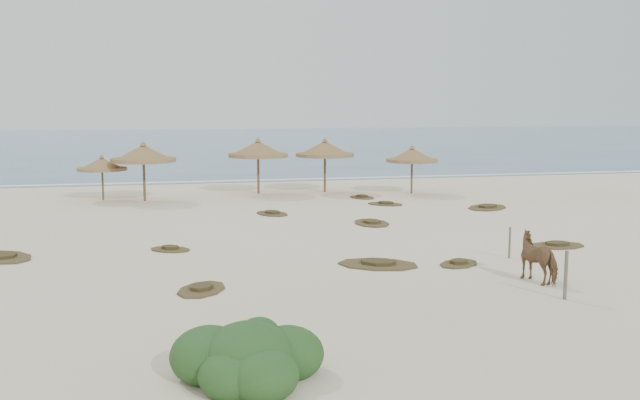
{
  "coord_description": "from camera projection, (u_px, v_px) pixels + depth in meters",
  "views": [
    {
      "loc": [
        -4.65,
        -21.22,
        5.1
      ],
      "look_at": [
        1.27,
        5.0,
        1.46
      ],
      "focal_mm": 40.0,
      "sensor_mm": 36.0,
      "label": 1
    }
  ],
  "objects": [
    {
      "name": "palapa_1",
      "position": [
        102.0,
        165.0,
        37.76
      ],
      "size": [
        3.14,
        3.14,
        2.44
      ],
      "rotation": [
        0.0,
        0.0,
        -0.24
      ],
      "color": "brown",
      "rests_on": "ground"
    },
    {
      "name": "scrub_9",
      "position": [
        378.0,
        264.0,
        22.65
      ],
      "size": [
        3.06,
        2.64,
        0.16
      ],
      "rotation": [
        0.0,
        0.0,
        2.69
      ],
      "color": "brown",
      "rests_on": "ground"
    },
    {
      "name": "bush",
      "position": [
        249.0,
        359.0,
        13.16
      ],
      "size": [
        2.91,
        2.56,
        1.3
      ],
      "rotation": [
        0.0,
        0.0,
        0.39
      ],
      "color": "#2A5323",
      "rests_on": "ground"
    },
    {
      "name": "scrub_11",
      "position": [
        202.0,
        289.0,
        19.59
      ],
      "size": [
        1.9,
        2.18,
        0.16
      ],
      "rotation": [
        0.0,
        0.0,
        1.11
      ],
      "color": "brown",
      "rests_on": "ground"
    },
    {
      "name": "foam_line",
      "position": [
        232.0,
        181.0,
        47.35
      ],
      "size": [
        70.0,
        0.6,
        0.01
      ],
      "primitive_type": "cube",
      "color": "white",
      "rests_on": "ground"
    },
    {
      "name": "palapa_3",
      "position": [
        258.0,
        150.0,
        40.41
      ],
      "size": [
        4.44,
        4.44,
        3.22
      ],
      "rotation": [
        0.0,
        0.0,
        0.37
      ],
      "color": "brown",
      "rests_on": "ground"
    },
    {
      "name": "scrub_2",
      "position": [
        170.0,
        249.0,
        24.97
      ],
      "size": [
        1.78,
        1.62,
        0.16
      ],
      "rotation": [
        0.0,
        0.0,
        2.56
      ],
      "color": "brown",
      "rests_on": "ground"
    },
    {
      "name": "palapa_4",
      "position": [
        325.0,
        150.0,
        41.15
      ],
      "size": [
        4.49,
        4.49,
        3.17
      ],
      "rotation": [
        0.0,
        0.0,
        -0.43
      ],
      "color": "brown",
      "rests_on": "ground"
    },
    {
      "name": "fence_post_near",
      "position": [
        566.0,
        275.0,
        18.63
      ],
      "size": [
        0.12,
        0.12,
        1.3
      ],
      "primitive_type": "cylinder",
      "rotation": [
        0.0,
        0.0,
        -0.3
      ],
      "color": "#685E4E",
      "rests_on": "ground"
    },
    {
      "name": "ground",
      "position": [
        316.0,
        269.0,
        22.22
      ],
      "size": [
        160.0,
        160.0,
        0.0
      ],
      "primitive_type": "plane",
      "color": "beige",
      "rests_on": "ground"
    },
    {
      "name": "scrub_5",
      "position": [
        487.0,
        207.0,
        35.07
      ],
      "size": [
        3.06,
        3.04,
        0.16
      ],
      "rotation": [
        0.0,
        0.0,
        0.77
      ],
      "color": "brown",
      "rests_on": "ground"
    },
    {
      "name": "scrub_13",
      "position": [
        272.0,
        213.0,
        33.1
      ],
      "size": [
        1.89,
        2.26,
        0.16
      ],
      "rotation": [
        0.0,
        0.0,
        1.96
      ],
      "color": "brown",
      "rests_on": "ground"
    },
    {
      "name": "scrub_3",
      "position": [
        372.0,
        223.0,
        30.48
      ],
      "size": [
        1.45,
        2.22,
        0.16
      ],
      "rotation": [
        0.0,
        0.0,
        1.56
      ],
      "color": "brown",
      "rests_on": "ground"
    },
    {
      "name": "ocean",
      "position": [
        195.0,
        142.0,
        94.71
      ],
      "size": [
        200.0,
        100.0,
        0.01
      ],
      "primitive_type": "cube",
      "color": "#265374",
      "rests_on": "ground"
    },
    {
      "name": "scrub_10",
      "position": [
        362.0,
        197.0,
        38.86
      ],
      "size": [
        1.55,
        1.99,
        0.16
      ],
      "rotation": [
        0.0,
        0.0,
        1.82
      ],
      "color": "brown",
      "rests_on": "ground"
    },
    {
      "name": "scrub_12",
      "position": [
        459.0,
        263.0,
        22.73
      ],
      "size": [
        1.85,
        1.71,
        0.16
      ],
      "rotation": [
        0.0,
        0.0,
        0.61
      ],
      "color": "brown",
      "rests_on": "ground"
    },
    {
      "name": "fence_post_far",
      "position": [
        510.0,
        243.0,
        23.63
      ],
      "size": [
        0.08,
        0.08,
        1.05
      ],
      "primitive_type": "cylinder",
      "rotation": [
        0.0,
        0.0,
        0.1
      ],
      "color": "#685E4E",
      "rests_on": "ground"
    },
    {
      "name": "scrub_7",
      "position": [
        385.0,
        204.0,
        36.25
      ],
      "size": [
        2.19,
        2.08,
        0.16
      ],
      "rotation": [
        0.0,
        0.0,
        2.48
      ],
      "color": "brown",
      "rests_on": "ground"
    },
    {
      "name": "palapa_2",
      "position": [
        143.0,
        154.0,
        37.3
      ],
      "size": [
        4.3,
        4.3,
        3.18
      ],
      "rotation": [
        0.0,
        0.0,
        0.32
      ],
      "color": "brown",
      "rests_on": "ground"
    },
    {
      "name": "scrub_4",
      "position": [
        557.0,
        245.0,
        25.67
      ],
      "size": [
        2.06,
        1.36,
        0.16
      ],
      "rotation": [
        0.0,
        0.0,
        0.02
      ],
      "color": "brown",
      "rests_on": "ground"
    },
    {
      "name": "palapa_5",
      "position": [
        412.0,
        156.0,
        40.48
      ],
      "size": [
        3.08,
        3.08,
        2.78
      ],
      "rotation": [
        0.0,
        0.0,
        0.04
      ],
      "color": "brown",
      "rests_on": "ground"
    },
    {
      "name": "horse",
      "position": [
        540.0,
        258.0,
        20.52
      ],
      "size": [
        1.16,
        1.8,
        1.41
      ],
      "primitive_type": "imported",
      "rotation": [
        0.0,
        0.0,
        3.4
      ],
      "color": "brown",
      "rests_on": "ground"
    },
    {
      "name": "scrub_1",
      "position": [
        3.0,
        257.0,
        23.69
      ],
      "size": [
        2.77,
        2.97,
        0.16
      ],
      "rotation": [
        0.0,
        0.0,
        2.19
      ],
      "color": "brown",
      "rests_on": "ground"
    }
  ]
}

